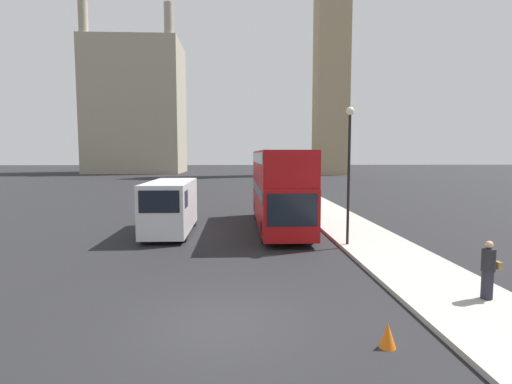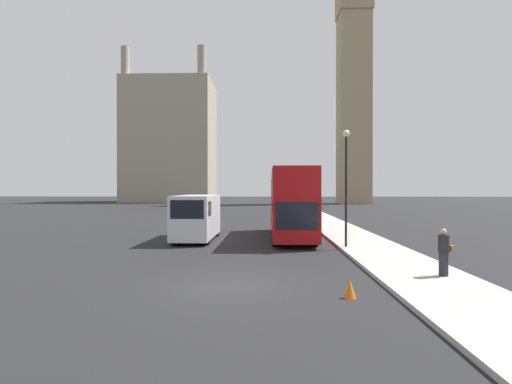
{
  "view_description": "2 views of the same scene",
  "coord_description": "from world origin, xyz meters",
  "px_view_note": "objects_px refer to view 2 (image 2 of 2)",
  "views": [
    {
      "loc": [
        0.44,
        -9.48,
        4.13
      ],
      "look_at": [
        1.5,
        12.83,
        2.03
      ],
      "focal_mm": 28.0,
      "sensor_mm": 36.0,
      "label": 1
    },
    {
      "loc": [
        1.27,
        -12.92,
        3.14
      ],
      "look_at": [
        0.37,
        18.72,
        2.89
      ],
      "focal_mm": 28.0,
      "sensor_mm": 36.0,
      "label": 2
    }
  ],
  "objects_px": {
    "street_lamp": "(346,171)",
    "clock_tower": "(354,65)",
    "red_double_decker_bus": "(291,200)",
    "pedestrian": "(444,252)",
    "white_van": "(197,216)"
  },
  "relations": [
    {
      "from": "white_van",
      "to": "pedestrian",
      "type": "distance_m",
      "value": 14.69
    },
    {
      "from": "red_double_decker_bus",
      "to": "clock_tower",
      "type": "bearing_deg",
      "value": 74.33
    },
    {
      "from": "red_double_decker_bus",
      "to": "pedestrian",
      "type": "xyz_separation_m",
      "value": [
        4.56,
        -11.6,
        -1.46
      ]
    },
    {
      "from": "red_double_decker_bus",
      "to": "pedestrian",
      "type": "bearing_deg",
      "value": -68.54
    },
    {
      "from": "street_lamp",
      "to": "pedestrian",
      "type": "bearing_deg",
      "value": -73.77
    },
    {
      "from": "pedestrian",
      "to": "street_lamp",
      "type": "distance_m",
      "value": 7.81
    },
    {
      "from": "clock_tower",
      "to": "pedestrian",
      "type": "xyz_separation_m",
      "value": [
        -12.37,
        -71.96,
        -28.67
      ]
    },
    {
      "from": "red_double_decker_bus",
      "to": "pedestrian",
      "type": "height_order",
      "value": "red_double_decker_bus"
    },
    {
      "from": "red_double_decker_bus",
      "to": "street_lamp",
      "type": "distance_m",
      "value": 5.62
    },
    {
      "from": "white_van",
      "to": "pedestrian",
      "type": "bearing_deg",
      "value": -44.94
    },
    {
      "from": "street_lamp",
      "to": "clock_tower",
      "type": "bearing_deg",
      "value": 77.55
    },
    {
      "from": "clock_tower",
      "to": "street_lamp",
      "type": "bearing_deg",
      "value": -102.45
    },
    {
      "from": "clock_tower",
      "to": "white_van",
      "type": "height_order",
      "value": "clock_tower"
    },
    {
      "from": "red_double_decker_bus",
      "to": "street_lamp",
      "type": "relative_size",
      "value": 1.74
    },
    {
      "from": "white_van",
      "to": "street_lamp",
      "type": "bearing_deg",
      "value": -22.63
    }
  ]
}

